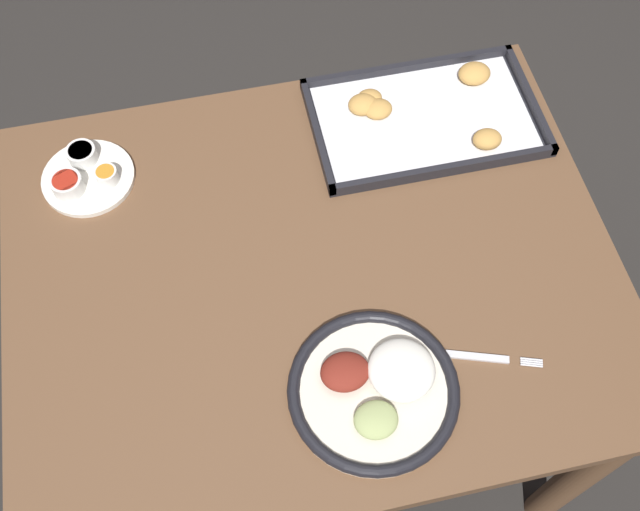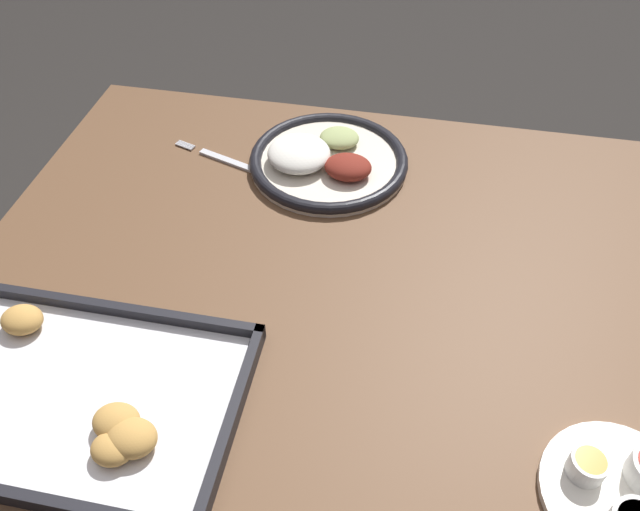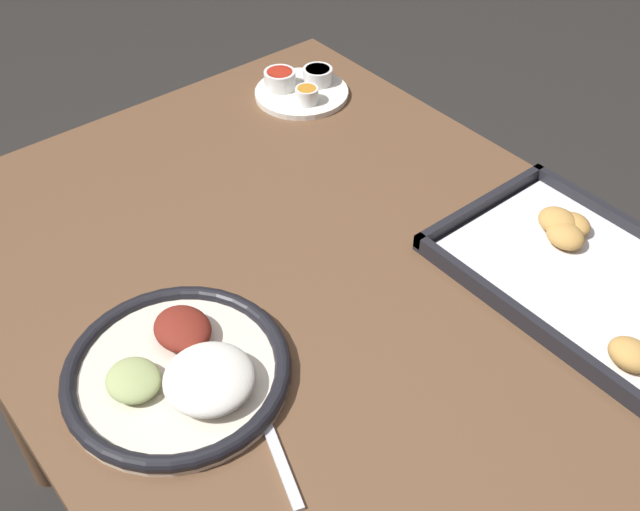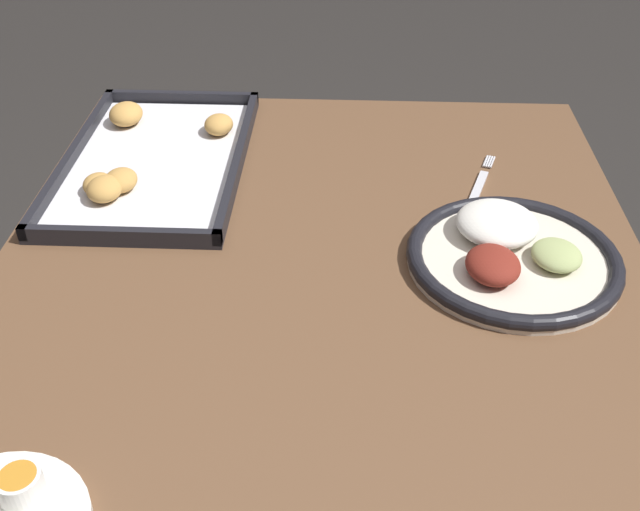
# 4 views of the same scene
# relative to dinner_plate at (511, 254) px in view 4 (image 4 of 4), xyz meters

# --- Properties ---
(dining_table) EXTENTS (1.03, 0.83, 0.75)m
(dining_table) POSITION_rel_dinner_plate_xyz_m (-0.05, 0.24, -0.14)
(dining_table) COLOR brown
(dining_table) RESTS_ON ground_plane
(dinner_plate) EXTENTS (0.27, 0.27, 0.05)m
(dinner_plate) POSITION_rel_dinner_plate_xyz_m (0.00, 0.00, 0.00)
(dinner_plate) COLOR beige
(dinner_plate) RESTS_ON dining_table
(fork) EXTENTS (0.21, 0.08, 0.00)m
(fork) POSITION_rel_dinner_plate_xyz_m (0.16, 0.02, -0.01)
(fork) COLOR silver
(fork) RESTS_ON dining_table
(baking_tray) EXTENTS (0.43, 0.26, 0.04)m
(baking_tray) POSITION_rel_dinner_plate_xyz_m (0.22, 0.51, -0.00)
(baking_tray) COLOR black
(baking_tray) RESTS_ON dining_table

